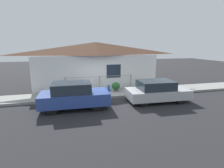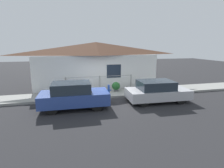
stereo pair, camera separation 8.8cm
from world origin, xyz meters
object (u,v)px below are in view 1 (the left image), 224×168
at_px(car_left, 74,95).
at_px(car_right, 157,91).
at_px(fire_hydrant, 109,90).
at_px(potted_plant_by_fence, 73,90).
at_px(potted_plant_near_hydrant, 116,86).

relative_size(car_left, car_right, 0.98).
xyz_separation_m(car_left, fire_hydrant, (2.30, 1.54, -0.20)).
bearing_deg(car_left, potted_plant_by_fence, 91.08).
bearing_deg(fire_hydrant, car_right, -30.03).
bearing_deg(potted_plant_by_fence, car_left, -90.06).
bearing_deg(fire_hydrant, potted_plant_near_hydrant, 49.85).
relative_size(car_left, potted_plant_by_fence, 7.86).
bearing_deg(car_left, car_right, 1.16).
distance_m(car_left, fire_hydrant, 2.78).
xyz_separation_m(car_right, potted_plant_by_fence, (-4.96, 2.57, -0.26)).
xyz_separation_m(car_right, potted_plant_near_hydrant, (-1.95, 2.40, -0.13)).
bearing_deg(potted_plant_by_fence, potted_plant_near_hydrant, -3.25).
distance_m(car_left, potted_plant_by_fence, 2.59).
distance_m(car_right, potted_plant_near_hydrant, 3.09).
bearing_deg(car_left, potted_plant_near_hydrant, 39.62).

